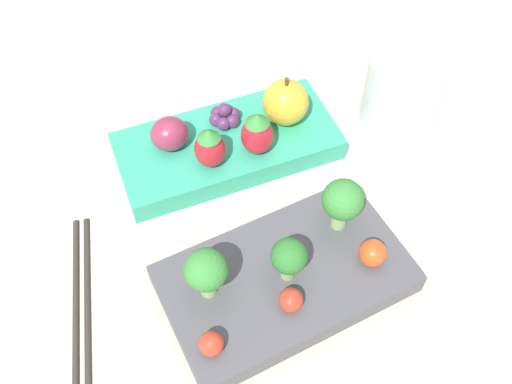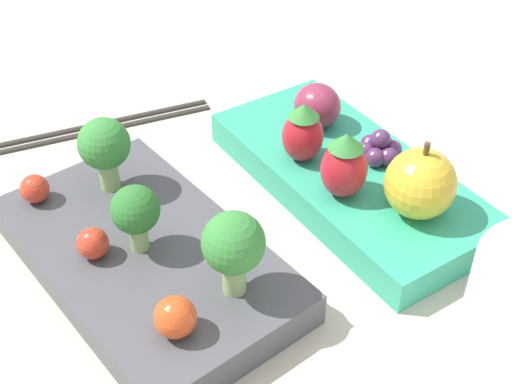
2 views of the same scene
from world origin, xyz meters
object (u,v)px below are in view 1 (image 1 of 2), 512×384
object	(u,v)px
broccoli_floret_2	(206,271)
cherry_tomato_0	(291,300)
plum	(169,134)
chopsticks_pair	(81,319)
bento_box_savoury	(290,277)
cherry_tomato_2	(211,344)
bento_box_fruit	(228,146)
grape_cluster	(225,116)
broccoli_floret_1	(343,201)
drinking_cup	(402,94)
strawberry_1	(257,134)
broccoli_floret_0	(287,258)
apple	(285,102)
strawberry_0	(210,148)
cherry_tomato_1	(373,253)

from	to	relation	value
broccoli_floret_2	cherry_tomato_0	xyz separation A→B (m)	(-0.06, 0.04, -0.02)
plum	chopsticks_pair	size ratio (longest dim) A/B	0.18
bento_box_savoury	cherry_tomato_2	size ratio (longest dim) A/B	10.87
bento_box_fruit	cherry_tomato_2	xyz separation A→B (m)	(0.10, 0.20, 0.02)
bento_box_fruit	grape_cluster	world-z (taller)	grape_cluster
broccoli_floret_1	chopsticks_pair	world-z (taller)	broccoli_floret_1
broccoli_floret_1	drinking_cup	size ratio (longest dim) A/B	0.65
bento_box_fruit	strawberry_1	xyz separation A→B (m)	(-0.02, 0.03, 0.04)
plum	chopsticks_pair	world-z (taller)	plum
bento_box_fruit	cherry_tomato_0	bearing A→B (deg)	83.47
broccoli_floret_0	drinking_cup	bearing A→B (deg)	-145.96
bento_box_savoury	apple	xyz separation A→B (m)	(-0.07, -0.17, 0.04)
bento_box_savoury	broccoli_floret_1	distance (m)	0.08
grape_cluster	broccoli_floret_0	bearing A→B (deg)	83.75
broccoli_floret_0	strawberry_0	size ratio (longest dim) A/B	1.01
bento_box_savoury	strawberry_0	bearing A→B (deg)	-82.30
broccoli_floret_1	chopsticks_pair	xyz separation A→B (m)	(0.24, -0.01, -0.06)
bento_box_savoury	strawberry_1	size ratio (longest dim) A/B	4.38
bento_box_fruit	cherry_tomato_0	size ratio (longest dim) A/B	11.19
broccoli_floret_0	cherry_tomato_1	xyz separation A→B (m)	(-0.08, 0.02, -0.02)
broccoli_floret_1	apple	xyz separation A→B (m)	(-0.01, -0.14, -0.01)
cherry_tomato_0	cherry_tomato_1	xyz separation A→B (m)	(-0.08, -0.01, 0.00)
cherry_tomato_0	strawberry_0	world-z (taller)	strawberry_0
broccoli_floret_0	plum	world-z (taller)	broccoli_floret_0
broccoli_floret_1	grape_cluster	world-z (taller)	broccoli_floret_1
plum	grape_cluster	distance (m)	0.06
drinking_cup	cherry_tomato_2	bearing A→B (deg)	31.19
broccoli_floret_0	chopsticks_pair	world-z (taller)	broccoli_floret_0
strawberry_0	drinking_cup	xyz separation A→B (m)	(-0.21, 0.01, -0.00)
cherry_tomato_1	cherry_tomato_2	bearing A→B (deg)	6.86
drinking_cup	strawberry_0	bearing A→B (deg)	-2.42
grape_cluster	drinking_cup	world-z (taller)	drinking_cup
cherry_tomato_1	strawberry_0	world-z (taller)	strawberry_0
bento_box_savoury	apple	bearing A→B (deg)	-114.00
bento_box_fruit	strawberry_0	bearing A→B (deg)	42.12
broccoli_floret_1	bento_box_savoury	bearing A→B (deg)	22.67
strawberry_0	grape_cluster	world-z (taller)	strawberry_0
strawberry_0	bento_box_savoury	bearing A→B (deg)	97.70
broccoli_floret_2	grape_cluster	world-z (taller)	broccoli_floret_2
apple	broccoli_floret_1	bearing A→B (deg)	84.91
apple	grape_cluster	world-z (taller)	apple
drinking_cup	chopsticks_pair	xyz separation A→B (m)	(0.37, 0.09, -0.04)
bento_box_savoury	strawberry_0	xyz separation A→B (m)	(0.02, -0.14, 0.04)
broccoli_floret_0	grape_cluster	xyz separation A→B (m)	(-0.02, -0.19, -0.02)
plum	grape_cluster	xyz separation A→B (m)	(-0.06, -0.01, -0.01)
broccoli_floret_2	grape_cluster	bearing A→B (deg)	-116.00
broccoli_floret_0	strawberry_0	world-z (taller)	same
strawberry_0	strawberry_1	world-z (taller)	strawberry_1
broccoli_floret_1	strawberry_1	distance (m)	0.12
strawberry_1	chopsticks_pair	distance (m)	0.24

